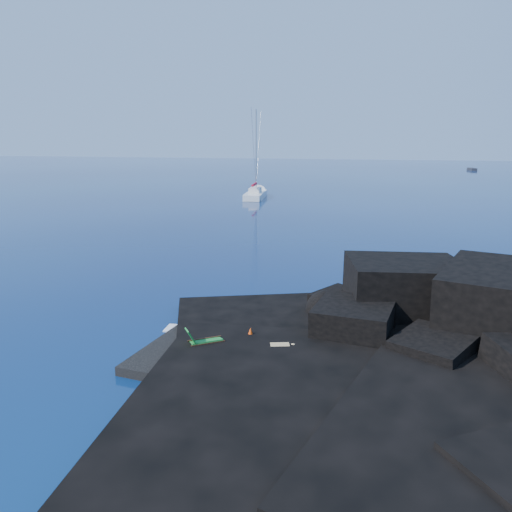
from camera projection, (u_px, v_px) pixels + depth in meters
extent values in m
plane|color=#030936|center=(143.00, 353.00, 19.76)|extent=(400.00, 400.00, 0.00)
cube|color=black|center=(256.00, 360.00, 19.10)|extent=(9.08, 6.86, 0.70)
cube|color=white|center=(280.00, 351.00, 19.09)|extent=(1.92, 1.31, 0.05)
cone|color=#FF4A0D|center=(250.00, 334.00, 20.07)|extent=(0.47, 0.47, 0.55)
cube|color=#25252A|center=(472.00, 170.00, 136.32)|extent=(2.09, 4.81, 0.62)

